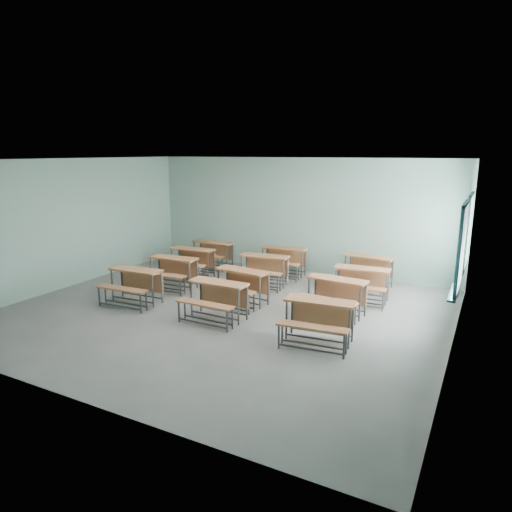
# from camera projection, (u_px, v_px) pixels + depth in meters

# --- Properties ---
(room) EXTENTS (9.04, 8.04, 3.24)m
(room) POSITION_uv_depth(u_px,v_px,m) (227.00, 239.00, 9.43)
(room) COLOR gray
(room) RESTS_ON ground
(desk_unit_r0c0) EXTENTS (1.28, 0.90, 0.78)m
(desk_unit_r0c0) POSITION_uv_depth(u_px,v_px,m) (133.00, 281.00, 10.23)
(desk_unit_r0c0) COLOR #9F5E39
(desk_unit_r0c0) RESTS_ON ground
(desk_unit_r0c1) EXTENTS (1.25, 0.85, 0.78)m
(desk_unit_r0c1) POSITION_uv_depth(u_px,v_px,m) (216.00, 295.00, 9.23)
(desk_unit_r0c1) COLOR #9F5E39
(desk_unit_r0c1) RESTS_ON ground
(desk_unit_r0c2) EXTENTS (1.32, 0.95, 0.78)m
(desk_unit_r0c2) POSITION_uv_depth(u_px,v_px,m) (318.00, 315.00, 8.09)
(desk_unit_r0c2) COLOR #9F5E39
(desk_unit_r0c2) RESTS_ON ground
(desk_unit_r1c0) EXTENTS (1.29, 0.91, 0.78)m
(desk_unit_r1c0) POSITION_uv_depth(u_px,v_px,m) (171.00, 268.00, 11.37)
(desk_unit_r1c0) COLOR #9F5E39
(desk_unit_r1c0) RESTS_ON ground
(desk_unit_r1c1) EXTENTS (1.32, 0.96, 0.78)m
(desk_unit_r1c1) POSITION_uv_depth(u_px,v_px,m) (240.00, 282.00, 10.18)
(desk_unit_r1c1) COLOR #9F5E39
(desk_unit_r1c1) RESTS_ON ground
(desk_unit_r1c2) EXTENTS (1.31, 0.93, 0.78)m
(desk_unit_r1c2) POSITION_uv_depth(u_px,v_px,m) (335.00, 291.00, 9.47)
(desk_unit_r1c2) COLOR #9F5E39
(desk_unit_r1c2) RESTS_ON ground
(desk_unit_r2c0) EXTENTS (1.28, 0.89, 0.78)m
(desk_unit_r2c0) POSITION_uv_depth(u_px,v_px,m) (191.00, 258.00, 12.40)
(desk_unit_r2c0) COLOR #9F5E39
(desk_unit_r2c0) RESTS_ON ground
(desk_unit_r2c1) EXTENTS (1.32, 0.95, 0.78)m
(desk_unit_r2c1) POSITION_uv_depth(u_px,v_px,m) (263.00, 266.00, 11.59)
(desk_unit_r2c1) COLOR #9F5E39
(desk_unit_r2c1) RESTS_ON ground
(desk_unit_r2c2) EXTENTS (1.30, 0.92, 0.78)m
(desk_unit_r2c2) POSITION_uv_depth(u_px,v_px,m) (361.00, 280.00, 10.34)
(desk_unit_r2c2) COLOR #9F5E39
(desk_unit_r2c2) RESTS_ON ground
(desk_unit_r3c0) EXTENTS (1.25, 0.85, 0.78)m
(desk_unit_r3c0) POSITION_uv_depth(u_px,v_px,m) (211.00, 251.00, 13.37)
(desk_unit_r3c0) COLOR #9F5E39
(desk_unit_r3c0) RESTS_ON ground
(desk_unit_r3c1) EXTENTS (1.29, 0.91, 0.78)m
(desk_unit_r3c1) POSITION_uv_depth(u_px,v_px,m) (282.00, 257.00, 12.52)
(desk_unit_r3c1) COLOR #9F5E39
(desk_unit_r3c1) RESTS_ON ground
(desk_unit_r3c2) EXTENTS (1.34, 0.99, 0.78)m
(desk_unit_r3c2) POSITION_uv_depth(u_px,v_px,m) (367.00, 267.00, 11.52)
(desk_unit_r3c2) COLOR #9F5E39
(desk_unit_r3c2) RESTS_ON ground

